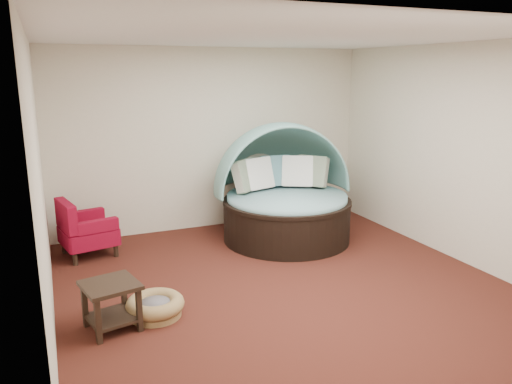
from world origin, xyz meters
name	(u,v)px	position (x,y,z in m)	size (l,w,h in m)	color
floor	(281,283)	(0.00, 0.00, 0.00)	(5.00, 5.00, 0.00)	#481C14
wall_back	(213,139)	(0.00, 2.50, 1.40)	(5.00, 5.00, 0.00)	beige
wall_front	(445,232)	(0.00, -2.50, 1.40)	(5.00, 5.00, 0.00)	beige
wall_left	(40,187)	(-2.50, 0.00, 1.40)	(5.00, 5.00, 0.00)	beige
wall_right	(454,153)	(2.50, 0.00, 1.40)	(5.00, 5.00, 0.00)	beige
ceiling	(284,36)	(0.00, 0.00, 2.80)	(5.00, 5.00, 0.00)	white
canopy_daybed	(284,185)	(0.77, 1.51, 0.80)	(2.14, 2.05, 1.72)	black
pet_basket	(155,306)	(-1.54, -0.23, 0.11)	(0.73, 0.73, 0.21)	brown
red_armchair	(84,230)	(-2.05, 1.85, 0.36)	(0.80, 0.80, 0.79)	black
side_table	(111,299)	(-1.98, -0.33, 0.31)	(0.59, 0.59, 0.48)	black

